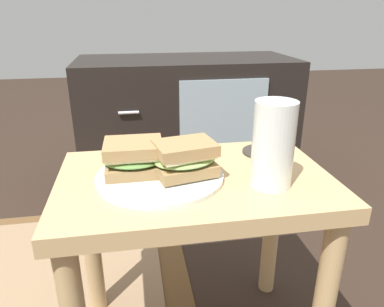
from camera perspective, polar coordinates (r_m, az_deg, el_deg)
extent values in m
cube|color=tan|center=(0.75, 0.45, -4.76)|extent=(0.56, 0.36, 0.04)
cylinder|color=tan|center=(0.85, 20.18, -21.69)|extent=(0.04, 0.04, 0.43)
cylinder|color=tan|center=(0.99, -15.66, -13.87)|extent=(0.04, 0.04, 0.43)
cylinder|color=tan|center=(1.05, 12.50, -11.37)|extent=(0.04, 0.04, 0.43)
cube|color=black|center=(1.70, -0.90, 5.17)|extent=(0.96, 0.44, 0.58)
cube|color=#8C9EA8|center=(1.51, 4.95, 3.36)|extent=(0.37, 0.01, 0.44)
cylinder|color=silver|center=(1.43, -10.04, 6.41)|extent=(0.08, 0.01, 0.01)
cylinder|color=silver|center=(1.50, -9.49, -1.71)|extent=(0.08, 0.01, 0.01)
cube|color=brown|center=(1.32, -22.93, -16.06)|extent=(0.94, 0.65, 0.01)
cube|color=#937556|center=(1.32, -22.96, -15.91)|extent=(0.77, 0.53, 0.00)
cylinder|color=silver|center=(0.73, -5.12, -3.53)|extent=(0.26, 0.26, 0.01)
cube|color=#9E7A4C|center=(0.74, -9.11, -2.16)|extent=(0.12, 0.10, 0.02)
ellipsoid|color=#608C42|center=(0.73, -9.20, -0.81)|extent=(0.13, 0.10, 0.02)
cube|color=beige|center=(0.73, -9.25, -0.01)|extent=(0.11, 0.09, 0.01)
cube|color=#9E7A4C|center=(0.72, -9.31, 1.02)|extent=(0.12, 0.10, 0.02)
cube|color=#9E7A4C|center=(0.72, -1.09, -2.36)|extent=(0.13, 0.11, 0.02)
ellipsoid|color=#8CB260|center=(0.71, -1.10, -0.96)|extent=(0.14, 0.12, 0.02)
cube|color=beige|center=(0.71, -1.11, -0.14)|extent=(0.12, 0.10, 0.01)
cube|color=#9E7A4C|center=(0.70, -1.12, 0.92)|extent=(0.13, 0.11, 0.02)
cylinder|color=silver|center=(0.69, 12.76, 1.39)|extent=(0.08, 0.08, 0.17)
cylinder|color=orange|center=(0.70, 12.64, 0.01)|extent=(0.07, 0.07, 0.12)
cylinder|color=white|center=(0.68, 13.11, 5.33)|extent=(0.07, 0.07, 0.01)
cylinder|color=#332D28|center=(0.88, 11.21, 0.27)|extent=(0.10, 0.10, 0.01)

